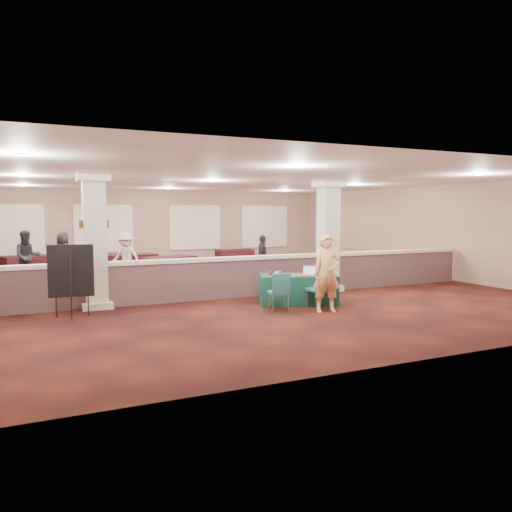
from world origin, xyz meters
name	(u,v)px	position (x,y,z in m)	size (l,w,h in m)	color
ground	(213,290)	(0.00, 0.00, 0.00)	(16.00, 16.00, 0.00)	#421710
wall_back	(151,228)	(0.00, 8.00, 1.60)	(16.00, 0.04, 3.20)	#8A6E5F
wall_front	(398,258)	(0.00, -8.00, 1.60)	(16.00, 0.04, 3.20)	#8A6E5F
wall_right	(423,231)	(8.00, 0.00, 1.60)	(0.04, 16.00, 3.20)	#8A6E5F
ceiling	(213,180)	(0.00, 0.00, 3.20)	(16.00, 16.00, 0.02)	white
partition_wall	(232,277)	(0.00, -1.50, 0.57)	(15.60, 0.28, 1.10)	#50363F
column_left	(95,240)	(-3.50, -1.50, 1.64)	(0.72, 0.72, 3.20)	beige
column_right	(328,234)	(3.00, -1.50, 1.64)	(0.72, 0.72, 3.20)	beige
sconce_left	(82,224)	(-3.78, -1.50, 2.00)	(0.12, 0.12, 0.18)	brown
sconce_right	(107,224)	(-3.22, -1.50, 2.00)	(0.12, 0.12, 0.18)	brown
near_table	(298,289)	(1.16, -3.00, 0.36)	(1.88, 0.94, 0.72)	#103C2E
conf_chair_main	(321,286)	(1.28, -3.87, 0.55)	(0.50, 0.51, 0.93)	#1F575C
conf_chair_side	(280,289)	(0.27, -3.71, 0.52)	(0.51, 0.52, 0.88)	#1F575C
easel_board	(71,272)	(-4.12, -2.50, 1.01)	(0.94, 0.51, 1.59)	black
woman	(327,273)	(1.24, -4.19, 0.89)	(0.64, 0.43, 1.78)	tan
far_table_front_left	(75,275)	(-3.66, 2.42, 0.35)	(1.72, 0.86, 0.70)	black
far_table_front_center	(168,268)	(-0.59, 3.00, 0.38)	(1.88, 0.94, 0.76)	black
far_table_front_right	(266,268)	(2.50, 1.61, 0.36)	(1.75, 0.88, 0.71)	black
far_table_back_left	(27,265)	(-4.99, 6.50, 0.33)	(1.64, 0.82, 0.67)	black
far_table_back_center	(131,264)	(-1.50, 4.82, 0.37)	(1.83, 0.91, 0.74)	black
far_table_back_right	(235,257)	(3.33, 6.50, 0.32)	(1.59, 0.79, 0.64)	black
attendee_a	(27,257)	(-4.97, 4.00, 0.85)	(0.81, 0.45, 1.69)	black
attendee_b	(126,257)	(-1.99, 3.00, 0.80)	(1.03, 0.47, 1.61)	#BBBBB6
attendee_c	(262,256)	(2.54, 1.98, 0.74)	(0.87, 0.42, 1.48)	black
attendee_d	(63,255)	(-3.86, 4.35, 0.82)	(0.81, 0.44, 1.63)	black
laptop_base	(310,275)	(1.42, -3.15, 0.73)	(0.33, 0.23, 0.02)	silver
laptop_screen	(309,269)	(1.46, -3.05, 0.85)	(0.33, 0.01, 0.22)	silver
screen_glow	(309,270)	(1.45, -3.05, 0.84)	(0.30, 0.00, 0.19)	silver
knitting	(302,276)	(1.11, -3.25, 0.74)	(0.40, 0.30, 0.03)	#CD6520
yarn_cream	(277,273)	(0.61, -2.90, 0.78)	(0.11, 0.11, 0.11)	beige
yarn_red	(270,273)	(0.53, -2.71, 0.77)	(0.10, 0.10, 0.10)	maroon
yarn_grey	(280,272)	(0.78, -2.73, 0.77)	(0.10, 0.10, 0.10)	#525358
scissors	(326,276)	(1.66, -3.49, 0.73)	(0.12, 0.03, 0.01)	red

